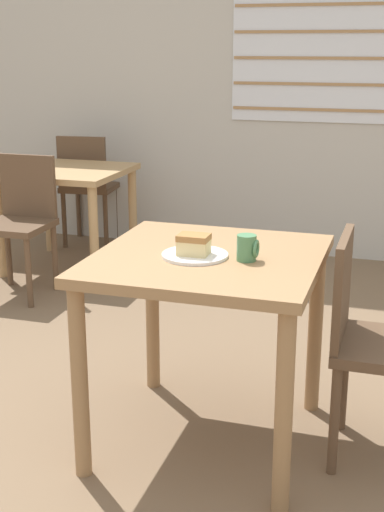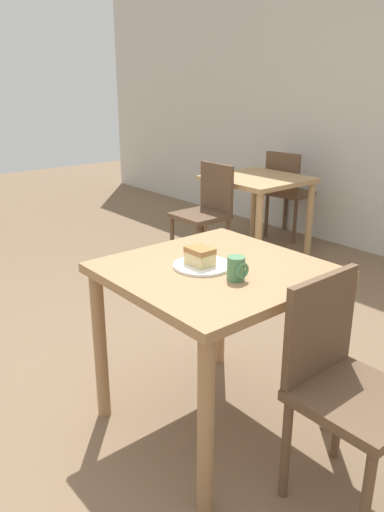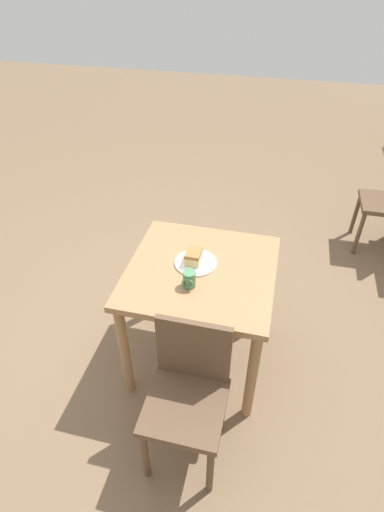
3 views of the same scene
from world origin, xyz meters
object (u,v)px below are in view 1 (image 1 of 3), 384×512
at_px(chair_near_window, 372,338).
at_px(chair_far_corner, 20,219).
at_px(plate, 195,255).
at_px(cake_slice, 194,244).
at_px(dining_table_far, 67,186).
at_px(coffee_mug, 248,248).
at_px(chair_far_opposite, 88,184).
at_px(dining_table_near, 208,286).

relative_size(chair_near_window, chair_far_corner, 1.00).
relative_size(chair_near_window, plate, 3.52).
bearing_deg(cake_slice, chair_far_corner, 138.06).
bearing_deg(dining_table_far, coffee_mug, -48.74).
distance_m(dining_table_far, cake_slice, 2.49).
height_order(chair_near_window, cake_slice, chair_near_window).
height_order(plate, coffee_mug, coffee_mug).
distance_m(cake_slice, coffee_mug, 0.20).
bearing_deg(chair_near_window, coffee_mug, 102.94).
distance_m(dining_table_far, chair_far_corner, 0.59).
relative_size(cake_slice, coffee_mug, 1.18).
xyz_separation_m(chair_far_corner, chair_far_opposite, (-0.09, 1.15, 0.00)).
height_order(chair_near_window, plate, chair_near_window).
bearing_deg(chair_far_opposite, coffee_mug, 119.00).
distance_m(plate, cake_slice, 0.05).
distance_m(plate, coffee_mug, 0.20).
bearing_deg(chair_near_window, chair_far_opposite, 43.35).
xyz_separation_m(chair_near_window, cake_slice, (-0.65, -0.13, 0.33)).
relative_size(dining_table_near, cake_slice, 7.48).
bearing_deg(chair_far_corner, cake_slice, -42.32).
relative_size(dining_table_far, chair_far_corner, 0.91).
bearing_deg(coffee_mug, chair_far_corner, 141.83).
distance_m(chair_far_corner, coffee_mug, 2.24).
bearing_deg(coffee_mug, dining_table_near, 167.98).
bearing_deg(plate, chair_far_corner, 138.32).
relative_size(dining_table_near, plate, 3.44).
height_order(dining_table_near, coffee_mug, coffee_mug).
distance_m(chair_near_window, chair_far_corner, 2.53).
bearing_deg(dining_table_near, coffee_mug, -12.02).
bearing_deg(chair_far_corner, dining_table_near, -40.48).
bearing_deg(chair_far_corner, chair_near_window, -30.36).
xyz_separation_m(chair_far_corner, plate, (1.55, -1.38, 0.29)).
bearing_deg(dining_table_far, cake_slice, -52.45).
bearing_deg(chair_far_opposite, dining_table_near, 116.97).
bearing_deg(plate, chair_near_window, 9.90).
bearing_deg(plate, dining_table_near, 47.50).
bearing_deg(chair_far_opposite, dining_table_far, 95.22).
height_order(chair_far_corner, plate, chair_far_corner).
bearing_deg(coffee_mug, chair_far_opposite, 125.99).
height_order(dining_table_near, chair_near_window, chair_near_window).
distance_m(dining_table_near, coffee_mug, 0.23).
relative_size(chair_far_corner, coffee_mug, 9.07).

